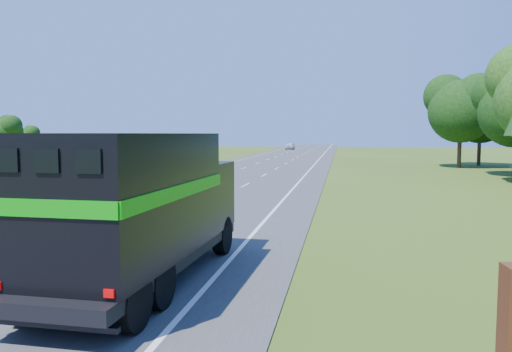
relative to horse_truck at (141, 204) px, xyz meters
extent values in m
cube|color=#38383A|center=(-3.85, 36.06, -2.03)|extent=(15.00, 260.00, 0.04)
cube|color=yellow|center=(-9.35, 36.06, -2.01)|extent=(0.15, 260.00, 0.01)
cube|color=white|center=(1.65, 36.06, -2.01)|extent=(0.15, 260.00, 0.01)
cylinder|color=black|center=(-0.99, 3.48, -1.43)|extent=(0.41, 1.18, 1.16)
cylinder|color=black|center=(1.23, 3.40, -1.43)|extent=(0.41, 1.18, 1.16)
cylinder|color=black|center=(-1.17, -1.60, -1.43)|extent=(0.41, 1.18, 1.16)
cylinder|color=black|center=(1.05, -1.67, -1.43)|extent=(0.41, 1.18, 1.16)
cylinder|color=black|center=(-1.21, -2.86, -1.43)|extent=(0.41, 1.18, 1.16)
cylinder|color=black|center=(1.01, -2.94, -1.43)|extent=(0.41, 1.18, 1.16)
cube|color=black|center=(0.00, 0.06, -1.30)|extent=(2.83, 8.54, 0.30)
cube|color=black|center=(0.12, 3.33, -0.15)|extent=(2.66, 1.99, 2.01)
cube|color=black|center=(0.15, 4.30, 0.38)|extent=(2.33, 0.14, 0.63)
cube|color=black|center=(-0.02, -0.68, 0.30)|extent=(2.86, 6.22, 2.91)
cube|color=#08960A|center=(-0.13, -3.77, 0.44)|extent=(2.64, 0.13, 0.32)
cube|color=#08960A|center=(-1.37, -0.64, 0.44)|extent=(0.26, 6.13, 0.32)
cube|color=#08960A|center=(1.32, -0.73, 0.44)|extent=(0.26, 6.13, 0.32)
cube|color=black|center=(-0.92, -3.74, 1.28)|extent=(0.48, 0.06, 0.42)
cube|color=black|center=(-0.13, -3.77, 1.28)|extent=(0.48, 0.06, 0.42)
cube|color=black|center=(0.66, -3.80, 1.28)|extent=(0.48, 0.06, 0.42)
cube|color=black|center=(-0.13, -3.64, -1.70)|extent=(2.43, 0.21, 0.11)
cube|color=#B20505|center=(0.98, -3.81, -1.00)|extent=(0.19, 0.05, 0.15)
imported|color=silver|center=(-7.70, 24.65, -1.08)|extent=(3.33, 6.82, 1.87)
imported|color=#B6B6BD|center=(-7.23, 107.15, -1.20)|extent=(2.13, 4.85, 1.62)
camera|label=1|loc=(4.88, -11.62, 1.74)|focal=35.00mm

